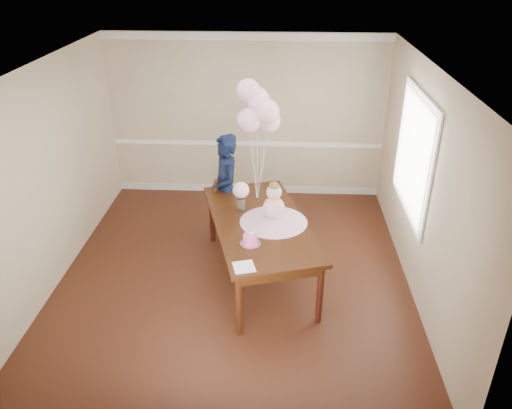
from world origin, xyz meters
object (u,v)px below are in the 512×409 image
(dining_table_top, at_px, (259,223))
(birthday_cake, at_px, (250,239))
(dining_chair_seat, at_px, (234,212))
(woman, at_px, (226,190))

(dining_table_top, bearing_deg, birthday_cake, -113.96)
(dining_table_top, distance_m, dining_chair_seat, 1.08)
(dining_table_top, height_order, birthday_cake, birthday_cake)
(woman, bearing_deg, dining_chair_seat, 88.49)
(dining_table_top, xyz_separation_m, birthday_cake, (-0.08, -0.54, 0.09))
(birthday_cake, bearing_deg, dining_chair_seat, 103.06)
(dining_chair_seat, bearing_deg, woman, -148.60)
(dining_table_top, height_order, woman, woman)
(birthday_cake, relative_size, woman, 0.10)
(dining_chair_seat, height_order, woman, woman)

